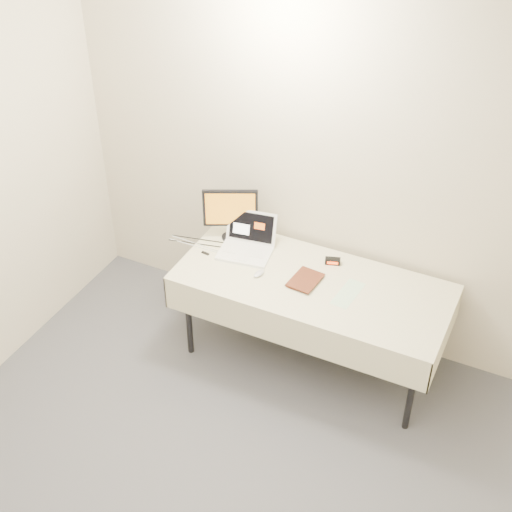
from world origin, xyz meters
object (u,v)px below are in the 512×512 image
at_px(table, 312,289).
at_px(monitor, 230,210).
at_px(book, 294,263).
at_px(laptop, 248,242).

height_order(table, monitor, monitor).
bearing_deg(book, table, 11.23).
relative_size(laptop, monitor, 1.02).
relative_size(table, laptop, 4.53).
relative_size(laptop, book, 1.69).
height_order(monitor, book, monitor).
xyz_separation_m(table, monitor, (-0.73, 0.22, 0.30)).
bearing_deg(laptop, table, -22.76).
distance_m(laptop, monitor, 0.26).
xyz_separation_m(laptop, monitor, (-0.17, 0.08, 0.18)).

